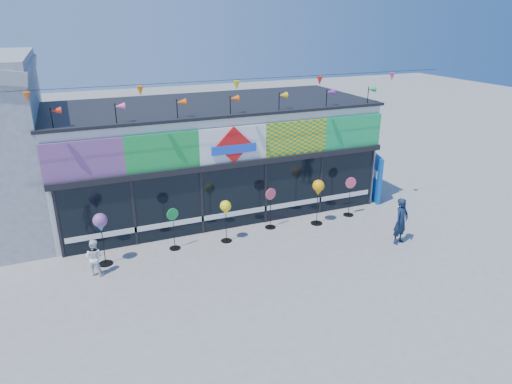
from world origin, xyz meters
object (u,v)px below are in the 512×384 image
spinner_4 (318,189)px  spinner_5 (350,195)px  blue_sign (376,179)px  child (94,257)px  adult_man (401,221)px  spinner_1 (174,228)px  spinner_2 (226,209)px  spinner_3 (271,207)px  spinner_0 (101,224)px

spinner_4 → spinner_5: spinner_4 is taller
spinner_5 → blue_sign: bearing=25.5°
blue_sign → child: (-11.16, -1.68, -0.39)m
adult_man → child: 9.78m
child → spinner_1: bearing=-131.3°
spinner_2 → blue_sign: bearing=9.4°
spinner_5 → spinner_4: bearing=-172.3°
spinner_3 → spinner_1: bearing=-175.8°
spinner_3 → adult_man: 4.47m
adult_man → child: bearing=152.0°
spinner_3 → child: bearing=-171.1°
spinner_1 → spinner_2: (1.75, -0.14, 0.43)m
spinner_5 → adult_man: bearing=-83.5°
spinner_1 → child: size_ratio=1.28×
spinner_0 → spinner_1: bearing=4.6°
spinner_3 → spinner_5: size_ratio=0.98×
blue_sign → spinner_0: size_ratio=1.12×
spinner_0 → spinner_4: (7.49, 0.10, 0.01)m
spinner_4 → spinner_5: 1.62m
spinner_2 → adult_man: 5.85m
spinner_3 → adult_man: size_ratio=0.95×
spinner_0 → spinner_4: 7.49m
spinner_2 → spinner_3: size_ratio=0.98×
spinner_0 → child: spinner_0 is taller
spinner_2 → adult_man: (5.34, -2.34, -0.39)m
spinner_3 → spinner_2: bearing=-167.5°
spinner_0 → spinner_5: bearing=1.9°
child → spinner_2: bearing=-139.2°
blue_sign → child: 11.29m
blue_sign → adult_man: blue_sign is taller
spinner_2 → spinner_5: (5.05, 0.26, -0.37)m
spinner_1 → spinner_4: (5.28, -0.08, 0.61)m
spinner_0 → child: size_ratio=1.51×
spinner_4 → child: size_ratio=1.52×
spinner_0 → spinner_1: (2.21, 0.18, -0.60)m
spinner_0 → spinner_3: size_ratio=1.12×
spinner_0 → adult_man: (9.30, -2.30, -0.56)m
spinner_2 → adult_man: adult_man is taller
blue_sign → spinner_0: blue_sign is taller
spinner_1 → adult_man: size_ratio=0.90×
spinner_1 → spinner_5: bearing=1.0°
child → spinner_5: bearing=-141.5°
spinner_0 → spinner_2: spinner_0 is taller
blue_sign → spinner_4: (-3.36, -1.08, 0.41)m
spinner_0 → spinner_3: (5.77, 0.44, -0.56)m
spinner_2 → spinner_3: 1.90m
spinner_0 → spinner_2: 3.96m
spinner_2 → spinner_3: spinner_3 is taller
spinner_0 → spinner_1: spinner_0 is taller
spinner_0 → spinner_4: spinner_4 is taller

